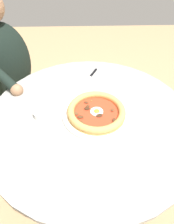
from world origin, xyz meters
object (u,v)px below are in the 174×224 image
(steak_knife, at_px, (92,75))
(ramekin_capers, at_px, (41,113))
(pizza_on_plate, at_px, (96,111))
(cafe_chair_diner, at_px, (2,81))
(fork_utensil, at_px, (113,170))
(diner_person, at_px, (14,88))
(dining_table, at_px, (90,135))

(steak_knife, xyz_separation_m, ramekin_capers, (-0.34, 0.27, 0.01))
(pizza_on_plate, height_order, cafe_chair_diner, cafe_chair_diner)
(fork_utensil, bearing_deg, diner_person, 38.03)
(dining_table, bearing_deg, fork_utensil, -166.17)
(pizza_on_plate, xyz_separation_m, cafe_chair_diner, (0.58, 0.68, -0.22))
(steak_knife, distance_m, diner_person, 0.62)
(dining_table, distance_m, ramekin_capers, 0.30)
(steak_knife, relative_size, ramekin_capers, 2.54)
(pizza_on_plate, distance_m, cafe_chair_diner, 0.92)
(fork_utensil, bearing_deg, cafe_chair_diner, 39.23)
(fork_utensil, height_order, diner_person, diner_person)
(cafe_chair_diner, bearing_deg, steak_knife, -109.29)
(ramekin_capers, bearing_deg, fork_utensil, -134.31)
(ramekin_capers, xyz_separation_m, diner_person, (0.48, 0.30, -0.21))
(dining_table, height_order, cafe_chair_diner, cafe_chair_diner)
(dining_table, height_order, ramekin_capers, ramekin_capers)
(pizza_on_plate, distance_m, steak_knife, 0.35)
(dining_table, relative_size, fork_utensil, 6.22)
(pizza_on_plate, height_order, ramekin_capers, pizza_on_plate)
(pizza_on_plate, distance_m, ramekin_capers, 0.27)
(dining_table, bearing_deg, ramekin_capers, 89.07)
(steak_knife, distance_m, fork_utensil, 0.66)
(dining_table, height_order, pizza_on_plate, pizza_on_plate)
(dining_table, xyz_separation_m, steak_knife, (0.35, -0.02, 0.16))
(fork_utensil, bearing_deg, dining_table, 13.83)
(dining_table, bearing_deg, diner_person, 48.23)
(pizza_on_plate, xyz_separation_m, diner_person, (0.48, 0.57, -0.22))
(steak_knife, distance_m, ramekin_capers, 0.44)
(pizza_on_plate, height_order, steak_knife, pizza_on_plate)
(steak_knife, height_order, cafe_chair_diner, cafe_chair_diner)
(pizza_on_plate, xyz_separation_m, steak_knife, (0.34, 0.00, -0.02))
(ramekin_capers, bearing_deg, cafe_chair_diner, 35.21)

